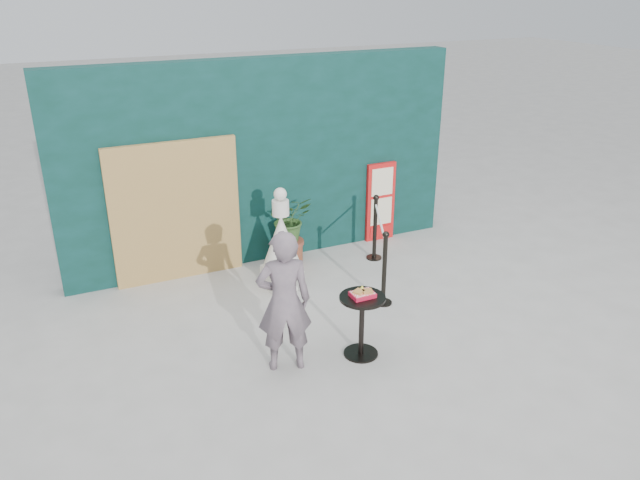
% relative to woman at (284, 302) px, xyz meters
% --- Properties ---
extents(ground, '(60.00, 60.00, 0.00)m').
position_rel_woman_xyz_m(ground, '(0.88, -0.22, -0.82)').
color(ground, '#ADAAA5').
rests_on(ground, ground).
extents(back_wall, '(6.00, 0.30, 3.00)m').
position_rel_woman_xyz_m(back_wall, '(0.88, 2.93, 0.68)').
color(back_wall, black).
rests_on(back_wall, ground).
extents(bamboo_fence, '(1.80, 0.08, 2.00)m').
position_rel_woman_xyz_m(bamboo_fence, '(-0.52, 2.72, 0.18)').
color(bamboo_fence, tan).
rests_on(bamboo_fence, ground).
extents(woman, '(0.68, 0.53, 1.63)m').
position_rel_woman_xyz_m(woman, '(0.00, 0.00, 0.00)').
color(woman, slate).
rests_on(woman, ground).
extents(menu_board, '(0.50, 0.07, 1.30)m').
position_rel_woman_xyz_m(menu_board, '(2.78, 2.73, -0.17)').
color(menu_board, red).
rests_on(menu_board, ground).
extents(statue, '(0.56, 0.56, 1.44)m').
position_rel_woman_xyz_m(statue, '(0.70, 1.85, -0.23)').
color(statue, silver).
rests_on(statue, ground).
extents(cafe_table, '(0.52, 0.52, 0.75)m').
position_rel_woman_xyz_m(cafe_table, '(0.88, -0.15, -0.32)').
color(cafe_table, black).
rests_on(cafe_table, ground).
extents(food_basket, '(0.26, 0.19, 0.11)m').
position_rel_woman_xyz_m(food_basket, '(0.88, -0.14, -0.03)').
color(food_basket, red).
rests_on(food_basket, cafe_table).
extents(planter, '(0.63, 0.55, 1.08)m').
position_rel_woman_xyz_m(planter, '(1.08, 2.49, -0.19)').
color(planter, brown).
rests_on(planter, ground).
extents(stanchion_barrier, '(0.84, 1.54, 1.03)m').
position_rel_woman_xyz_m(stanchion_barrier, '(2.03, 1.45, -0.32)').
color(stanchion_barrier, black).
rests_on(stanchion_barrier, ground).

